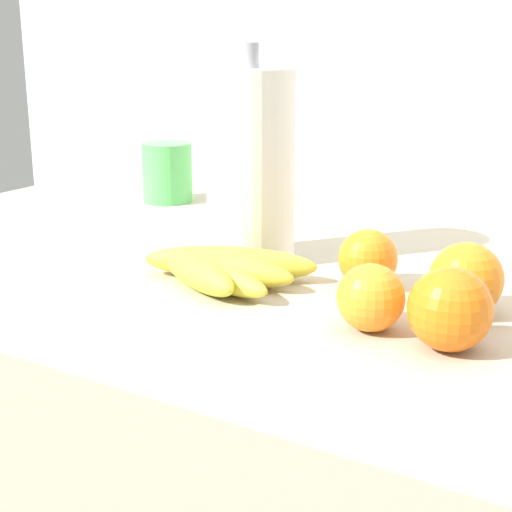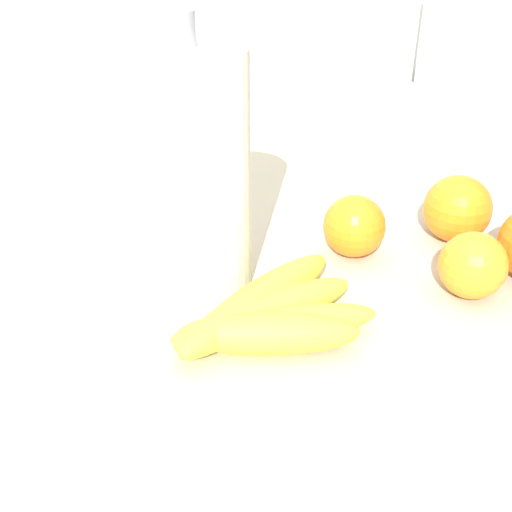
{
  "view_description": "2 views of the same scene",
  "coord_description": "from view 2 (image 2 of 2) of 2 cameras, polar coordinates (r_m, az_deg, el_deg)",
  "views": [
    {
      "loc": [
        0.25,
        -0.82,
        1.2
      ],
      "look_at": [
        -0.19,
        -0.1,
        0.95
      ],
      "focal_mm": 54.38,
      "sensor_mm": 36.0,
      "label": 1
    },
    {
      "loc": [
        -0.48,
        -0.53,
        1.29
      ],
      "look_at": [
        -0.26,
        -0.12,
        1.01
      ],
      "focal_mm": 46.53,
      "sensor_mm": 36.0,
      "label": 2
    }
  ],
  "objects": [
    {
      "name": "counter",
      "position": [
        1.1,
        9.24,
        -18.56
      ],
      "size": [
        1.73,
        0.76,
        0.91
      ],
      "primitive_type": "cube",
      "color": "#ADA08C",
      "rests_on": "ground"
    },
    {
      "name": "wall_back",
      "position": [
        1.24,
        -1.27,
        0.11
      ],
      "size": [
        2.13,
        0.06,
        1.3
      ],
      "primitive_type": "cube",
      "color": "silver",
      "rests_on": "ground"
    },
    {
      "name": "banana_bunch",
      "position": [
        0.61,
        0.91,
        -5.27
      ],
      "size": [
        0.21,
        0.16,
        0.04
      ],
      "color": "gold",
      "rests_on": "counter"
    },
    {
      "name": "orange_front",
      "position": [
        0.69,
        18.14,
        -0.78
      ],
      "size": [
        0.07,
        0.07,
        0.07
      ],
      "primitive_type": "sphere",
      "color": "orange",
      "rests_on": "counter"
    },
    {
      "name": "orange_right",
      "position": [
        0.73,
        8.45,
        2.55
      ],
      "size": [
        0.07,
        0.07,
        0.07
      ],
      "primitive_type": "sphere",
      "color": "orange",
      "rests_on": "counter"
    },
    {
      "name": "orange_back_left",
      "position": [
        0.78,
        16.93,
        3.9
      ],
      "size": [
        0.08,
        0.08,
        0.08
      ],
      "primitive_type": "sphere",
      "color": "orange",
      "rests_on": "counter"
    },
    {
      "name": "paper_towel_roll",
      "position": [
        0.63,
        -5.53,
        6.91
      ],
      "size": [
        0.11,
        0.11,
        0.27
      ],
      "color": "white",
      "rests_on": "counter"
    },
    {
      "name": "sink_basin",
      "position": [
        1.15,
        16.73,
        11.81
      ],
      "size": [
        0.33,
        0.26,
        0.21
      ],
      "color": "#B7BABF",
      "rests_on": "counter"
    }
  ]
}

